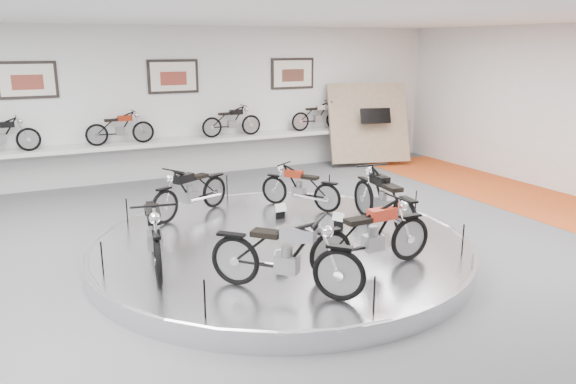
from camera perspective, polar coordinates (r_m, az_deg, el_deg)
name	(u,v)px	position (r m, az deg, el deg)	size (l,w,h in m)	color
floor	(289,262)	(9.42, 0.07, -7.15)	(16.00, 16.00, 0.00)	#535355
ceiling	(289,11)	(8.75, 0.08, 17.93)	(16.00, 16.00, 0.00)	white
wall_back	(174,103)	(15.42, -11.48, 8.84)	(16.00, 16.00, 0.00)	white
orange_carpet_strip	(569,211)	(13.67, 26.68, -1.73)	(2.40, 12.60, 0.01)	#D15A22
dado_band	(177,157)	(15.61, -11.19, 3.54)	(15.68, 0.04, 1.10)	#BCBCBA
display_platform	(281,248)	(9.62, -0.71, -5.72)	(6.40, 6.40, 0.30)	silver
platform_rim	(281,241)	(9.58, -0.71, -5.05)	(6.40, 6.40, 0.10)	#B2B2BA
shelf	(179,142)	(15.27, -11.01, 5.01)	(11.00, 0.55, 0.10)	silver
poster_left	(27,80)	(14.85, -24.97, 10.27)	(1.35, 0.06, 0.88)	silver
poster_center	(173,76)	(15.33, -11.58, 11.43)	(1.35, 0.06, 0.88)	silver
poster_right	(293,74)	(16.55, 0.48, 11.94)	(1.35, 0.06, 0.88)	silver
display_panel	(368,123)	(16.99, 8.18, 6.96)	(2.40, 0.12, 2.40)	tan
shelf_bike_a	(1,138)	(14.72, -27.12, 4.95)	(1.22, 0.42, 0.73)	black
shelf_bike_b	(120,130)	(14.90, -16.69, 6.04)	(1.22, 0.42, 0.73)	maroon
shelf_bike_c	(232,123)	(15.65, -5.74, 6.98)	(1.22, 0.42, 0.73)	black
shelf_bike_d	(318,118)	(16.76, 3.03, 7.55)	(1.22, 0.42, 0.73)	#B3B2B7
bike_a	(300,187)	(11.27, 1.24, 0.55)	(1.53, 0.54, 0.90)	maroon
bike_b	(190,191)	(10.95, -9.89, 0.13)	(1.67, 0.59, 0.98)	black
bike_c	(154,232)	(8.53, -13.46, -3.93)	(1.85, 0.65, 1.09)	black
bike_d	(286,254)	(7.42, -0.25, -6.36)	(1.84, 0.65, 1.08)	#B3B2B7
bike_e	(372,235)	(8.32, 8.54, -4.31)	(1.78, 0.63, 1.04)	red
bike_f	(384,198)	(10.20, 9.71, -0.65)	(1.84, 0.65, 1.08)	black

